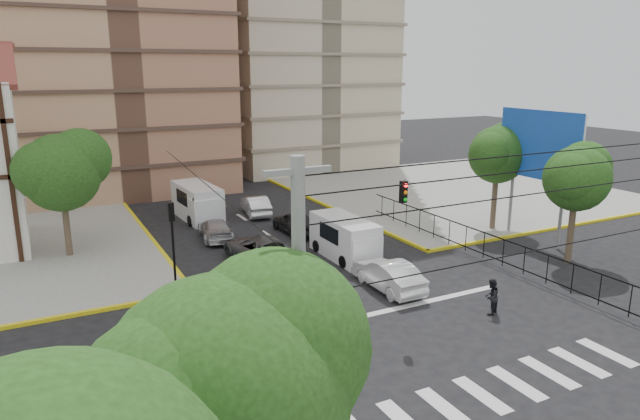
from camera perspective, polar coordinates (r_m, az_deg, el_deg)
ground at (r=25.51m, az=7.87°, el=-11.02°), size 160.00×160.00×0.00m
sidewalk_ne at (r=52.35m, az=13.25°, el=1.95°), size 26.00×26.00×0.15m
crosswalk_stripes at (r=21.49m, az=17.49°, el=-16.69°), size 12.00×2.40×0.01m
stop_line at (r=26.40m, az=6.35°, el=-10.06°), size 13.00×0.40×0.01m
park_fence at (r=34.13m, az=15.96°, el=-4.86°), size 0.10×22.50×1.66m
billboard at (r=37.67m, az=21.12°, el=5.89°), size 0.36×6.20×8.10m
tree_sw_near at (r=10.67m, az=-9.34°, el=-17.19°), size 5.63×4.60×7.57m
tree_park_a at (r=34.25m, az=24.38°, el=3.16°), size 4.41×3.60×6.83m
tree_park_c at (r=39.54m, az=17.43°, el=5.56°), size 4.65×3.80×7.25m
tree_tudor at (r=35.22m, az=-24.37°, el=3.78°), size 5.39×4.40×7.43m
traffic_light_nw at (r=28.21m, az=-14.56°, el=-2.12°), size 0.28×0.22×4.40m
traffic_light_hanging at (r=22.05m, az=11.42°, el=1.06°), size 18.00×9.12×0.92m
utility_pole_sw at (r=12.31m, az=-2.05°, el=-15.14°), size 1.40×0.28×9.00m
van_right_lane at (r=32.84m, az=2.69°, el=-2.98°), size 2.17×5.15×2.32m
van_left_lane at (r=42.03m, az=-12.06°, el=0.67°), size 2.50×5.70×2.52m
car_silver_front_left at (r=26.08m, az=1.37°, el=-8.84°), size 1.96×3.74×1.22m
car_white_front_right at (r=28.65m, az=6.83°, el=-6.45°), size 1.66×4.63×1.52m
car_grey_mid_left at (r=32.50m, az=-5.98°, el=-3.90°), size 3.42×5.86×1.53m
car_silver_rear_left at (r=37.25m, az=-10.41°, el=-1.89°), size 2.51×4.74×1.31m
car_darkgrey_mid_right at (r=37.85m, az=-2.51°, el=-1.26°), size 1.81×4.39×1.49m
car_white_rear_right at (r=42.84m, az=-6.44°, el=0.47°), size 2.24×4.62×1.46m
pedestrian_crosswalk at (r=26.82m, az=16.75°, el=-8.31°), size 0.99×0.91×1.65m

